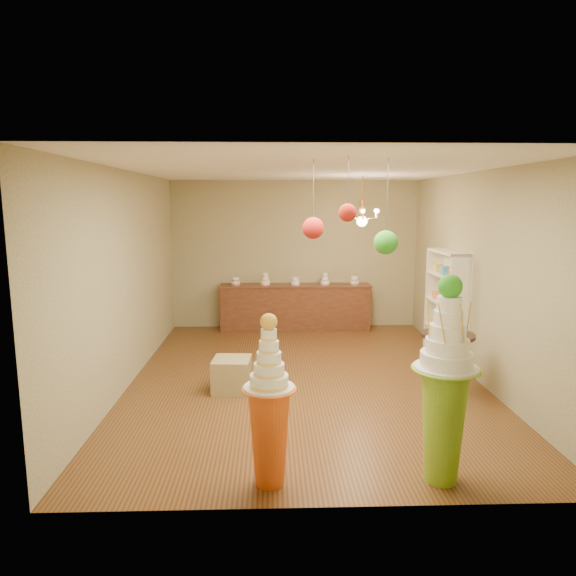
{
  "coord_description": "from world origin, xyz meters",
  "views": [
    {
      "loc": [
        -0.48,
        -7.22,
        2.55
      ],
      "look_at": [
        -0.24,
        0.0,
        1.35
      ],
      "focal_mm": 32.0,
      "sensor_mm": 36.0,
      "label": 1
    }
  ],
  "objects_px": {
    "pedestal_green": "(444,398)",
    "round_table": "(447,357)",
    "sideboard": "(295,306)",
    "pedestal_orange": "(269,421)"
  },
  "relations": [
    {
      "from": "pedestal_green",
      "to": "round_table",
      "type": "height_order",
      "value": "pedestal_green"
    },
    {
      "from": "pedestal_green",
      "to": "sideboard",
      "type": "relative_size",
      "value": 0.64
    },
    {
      "from": "pedestal_orange",
      "to": "round_table",
      "type": "relative_size",
      "value": 1.82
    },
    {
      "from": "pedestal_orange",
      "to": "pedestal_green",
      "type": "bearing_deg",
      "value": 0.0
    },
    {
      "from": "pedestal_green",
      "to": "round_table",
      "type": "xyz_separation_m",
      "value": [
        0.72,
        2.0,
        -0.23
      ]
    },
    {
      "from": "pedestal_orange",
      "to": "sideboard",
      "type": "xyz_separation_m",
      "value": [
        0.51,
        5.82,
        -0.13
      ]
    },
    {
      "from": "pedestal_orange",
      "to": "round_table",
      "type": "bearing_deg",
      "value": 40.95
    },
    {
      "from": "sideboard",
      "to": "round_table",
      "type": "height_order",
      "value": "sideboard"
    },
    {
      "from": "pedestal_green",
      "to": "sideboard",
      "type": "height_order",
      "value": "pedestal_green"
    },
    {
      "from": "pedestal_orange",
      "to": "round_table",
      "type": "distance_m",
      "value": 3.06
    }
  ]
}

